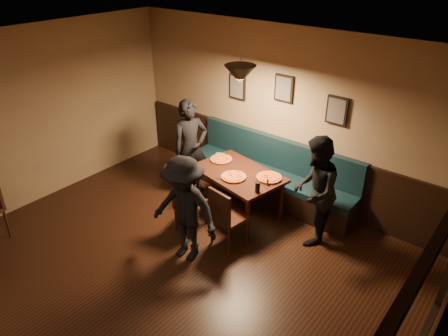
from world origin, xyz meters
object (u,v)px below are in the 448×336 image
object	(u,v)px
booth_bench	(270,172)
diner_left	(191,148)
tabasco_bottle	(268,182)
diner_front	(185,210)
dining_table	(238,193)
chair_near_left	(191,203)
chair_near_right	(229,216)
soda_glass	(258,187)
diner_right	(315,191)

from	to	relation	value
booth_bench	diner_left	size ratio (longest dim) A/B	1.82
diner_left	tabasco_bottle	world-z (taller)	diner_left
diner_front	tabasco_bottle	xyz separation A→B (m)	(0.47, 1.24, 0.03)
dining_table	chair_near_left	size ratio (longest dim) A/B	1.54
dining_table	diner_front	bearing A→B (deg)	-75.00
booth_bench	chair_near_right	xyz separation A→B (m)	(0.24, -1.39, -0.03)
chair_near_left	tabasco_bottle	bearing A→B (deg)	26.03
dining_table	chair_near_right	bearing A→B (deg)	-50.67
diner_front	soda_glass	world-z (taller)	diner_front
dining_table	tabasco_bottle	distance (m)	0.71
chair_near_left	chair_near_right	world-z (taller)	chair_near_right
dining_table	soda_glass	distance (m)	0.76
chair_near_right	soda_glass	size ratio (longest dim) A/B	6.16
diner_front	booth_bench	bearing A→B (deg)	80.45
diner_front	tabasco_bottle	bearing A→B (deg)	61.19
booth_bench	diner_right	size ratio (longest dim) A/B	1.87
booth_bench	dining_table	world-z (taller)	booth_bench
booth_bench	soda_glass	xyz separation A→B (m)	(0.41, -0.96, 0.30)
booth_bench	diner_right	xyz separation A→B (m)	(1.08, -0.55, 0.30)
soda_glass	chair_near_right	bearing A→B (deg)	-111.11
chair_near_right	diner_right	world-z (taller)	diner_right
diner_left	soda_glass	world-z (taller)	diner_left
chair_near_right	soda_glass	bearing A→B (deg)	77.09
chair_near_left	soda_glass	xyz separation A→B (m)	(0.85, 0.48, 0.36)
diner_right	chair_near_right	bearing A→B (deg)	-65.05
diner_left	diner_front	size ratio (longest dim) A/B	1.09
chair_near_right	diner_left	distance (m)	1.62
dining_table	chair_near_right	world-z (taller)	chair_near_right
chair_near_right	diner_right	bearing A→B (deg)	53.04
chair_near_right	diner_front	world-z (taller)	diner_front
chair_near_right	diner_right	distance (m)	1.23
diner_front	soda_glass	size ratio (longest dim) A/B	9.99
dining_table	diner_right	bearing A→B (deg)	16.61
chair_near_left	diner_left	bearing A→B (deg)	118.21
chair_near_right	diner_front	xyz separation A→B (m)	(-0.29, -0.58, 0.29)
tabasco_bottle	soda_glass	bearing A→B (deg)	-93.17
chair_near_left	diner_front	size ratio (longest dim) A/B	0.58
soda_glass	tabasco_bottle	xyz separation A→B (m)	(0.01, 0.24, -0.02)
booth_bench	soda_glass	distance (m)	1.08
booth_bench	dining_table	bearing A→B (deg)	-102.06
chair_near_left	diner_right	bearing A→B (deg)	16.47
booth_bench	tabasco_bottle	size ratio (longest dim) A/B	25.69
booth_bench	dining_table	xyz separation A→B (m)	(-0.14, -0.68, -0.14)
booth_bench	chair_near_left	world-z (taller)	booth_bench
diner_front	tabasco_bottle	size ratio (longest dim) A/B	12.98
dining_table	diner_left	distance (m)	1.11
diner_front	tabasco_bottle	distance (m)	1.33
diner_left	diner_right	world-z (taller)	diner_left
chair_near_right	tabasco_bottle	xyz separation A→B (m)	(0.18, 0.67, 0.32)
diner_front	tabasco_bottle	world-z (taller)	diner_front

